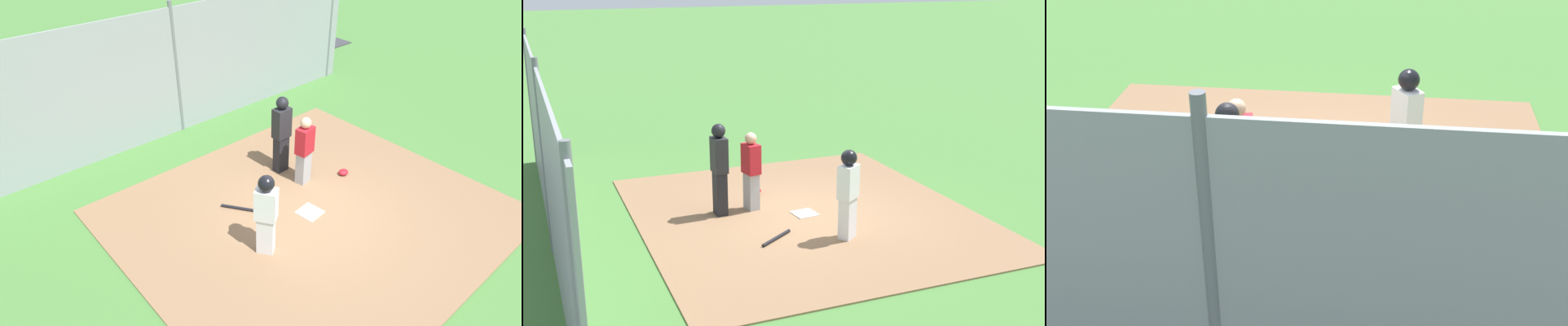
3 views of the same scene
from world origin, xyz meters
The scene contains 11 objects.
ground_plane centered at (0.00, 0.00, 0.00)m, with size 140.00×140.00×0.00m, color #477A38.
dirt_infield centered at (0.00, 0.00, 0.01)m, with size 7.20×6.40×0.03m, color #896647.
home_plate centered at (0.00, 0.00, 0.04)m, with size 0.44×0.44×0.02m, color white.
catcher centered at (-0.67, -0.87, 0.85)m, with size 0.42×0.32×1.59m.
umpire centered at (-0.62, -1.54, 1.00)m, with size 0.39×0.27×1.83m.
runner centered at (1.39, 0.22, 0.97)m, with size 0.43×0.46×1.64m.
baseball_bat centered at (0.99, -0.99, 0.06)m, with size 0.06×0.06×0.84m, color black.
catcher_mask centered at (-1.56, -0.45, 0.09)m, with size 0.24×0.20×0.12m, color #B21923.
backstop_fence centered at (0.00, -4.72, 1.60)m, with size 12.00×0.10×3.35m.
parking_lot centered at (0.00, -8.93, 0.02)m, with size 18.00×5.20×0.04m, color #38383D.
parked_car_silver centered at (-3.48, -8.25, 0.61)m, with size 4.27×2.02×1.28m.
Camera 1 is at (5.42, 4.73, 5.88)m, focal length 31.18 mm.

